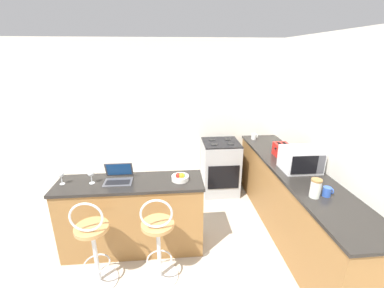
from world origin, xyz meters
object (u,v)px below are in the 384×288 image
object	(u,v)px
stove_range	(220,167)
microwave	(301,159)
bar_stool_near	(94,245)
bar_stool_far	(158,241)
fruit_bowl	(180,177)
wine_glass_tall	(91,174)
mug_white	(254,136)
toaster	(283,151)
mug_red	(293,150)
wine_glass_short	(61,175)
laptop	(119,177)
mug_blue	(327,192)
storage_jar	(316,188)

from	to	relation	value
stove_range	microwave	bearing A→B (deg)	-56.45
bar_stool_near	bar_stool_far	distance (m)	0.66
bar_stool_near	bar_stool_far	xyz separation A→B (m)	(0.66, 0.00, 0.00)
fruit_bowl	wine_glass_tall	world-z (taller)	wine_glass_tall
mug_white	stove_range	bearing A→B (deg)	-169.60
bar_stool_far	wine_glass_tall	distance (m)	1.08
toaster	wine_glass_tall	xyz separation A→B (m)	(-2.52, -0.60, 0.03)
stove_range	mug_white	world-z (taller)	mug_white
mug_white	wine_glass_tall	size ratio (longest dim) A/B	0.62
mug_red	bar_stool_far	bearing A→B (deg)	-147.96
toaster	microwave	bearing A→B (deg)	-85.98
wine_glass_short	mug_white	bearing A→B (deg)	27.74
laptop	stove_range	bearing A→B (deg)	41.03
microwave	toaster	xyz separation A→B (m)	(-0.03, 0.46, -0.05)
mug_blue	laptop	bearing A→B (deg)	166.34
bar_stool_near	storage_jar	bearing A→B (deg)	0.17
stove_range	bar_stool_near	bearing A→B (deg)	-132.26
microwave	toaster	distance (m)	0.46
fruit_bowl	storage_jar	world-z (taller)	storage_jar
wine_glass_short	toaster	bearing A→B (deg)	11.62
laptop	mug_red	distance (m)	2.54
mug_red	fruit_bowl	size ratio (longest dim) A/B	0.48
microwave	laptop	bearing A→B (deg)	-177.48
microwave	wine_glass_short	xyz separation A→B (m)	(-2.89, -0.13, -0.03)
stove_range	storage_jar	size ratio (longest dim) A/B	4.66
laptop	wine_glass_tall	distance (m)	0.31
laptop	stove_range	world-z (taller)	laptop
bar_stool_far	storage_jar	bearing A→B (deg)	0.24
laptop	stove_range	xyz separation A→B (m)	(1.47, 1.28, -0.52)
stove_range	fruit_bowl	distance (m)	1.62
laptop	wine_glass_short	distance (m)	0.63
bar_stool_near	fruit_bowl	world-z (taller)	same
stove_range	mug_blue	world-z (taller)	mug_blue
toaster	mug_red	world-z (taller)	toaster
toaster	mug_white	distance (m)	0.85
stove_range	mug_blue	bearing A→B (deg)	-67.38
fruit_bowl	mug_blue	bearing A→B (deg)	-17.79
fruit_bowl	mug_white	size ratio (longest dim) A/B	1.99
microwave	fruit_bowl	world-z (taller)	microwave
laptop	fruit_bowl	distance (m)	0.72
bar_stool_far	toaster	distance (m)	2.15
wine_glass_tall	bar_stool_far	bearing A→B (deg)	-34.29
microwave	mug_blue	size ratio (longest dim) A/B	4.48
storage_jar	mug_blue	bearing A→B (deg)	3.16
bar_stool_far	wine_glass_short	world-z (taller)	wine_glass_short
laptop	storage_jar	world-z (taller)	laptop
bar_stool_near	fruit_bowl	size ratio (longest dim) A/B	5.15
bar_stool_far	mug_blue	world-z (taller)	bar_stool_far
mug_red	wine_glass_tall	world-z (taller)	wine_glass_tall
bar_stool_near	wine_glass_tall	world-z (taller)	wine_glass_tall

